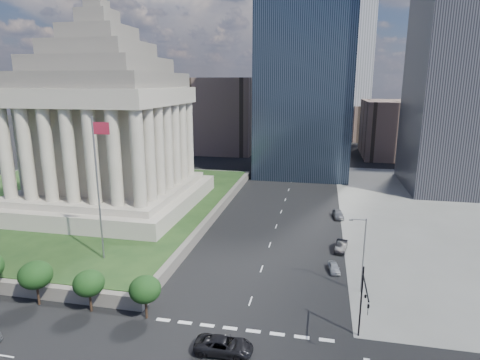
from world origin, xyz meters
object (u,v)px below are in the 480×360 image
(pickup_truck, at_px, (224,346))
(parked_sedan_mid, at_px, (341,246))
(parked_sedan_far, at_px, (338,214))
(war_memorial, at_px, (105,108))
(parked_sedan_near, at_px, (334,267))
(street_lamp_north, at_px, (362,251))
(traffic_signal_ne, at_px, (363,300))
(flagpole, at_px, (98,182))

(pickup_truck, xyz_separation_m, parked_sedan_mid, (12.36, 28.12, -0.05))
(parked_sedan_far, bearing_deg, parked_sedan_mid, -97.62)
(war_memorial, bearing_deg, parked_sedan_near, -21.81)
(parked_sedan_far, bearing_deg, parked_sedan_near, -100.64)
(street_lamp_north, relative_size, parked_sedan_far, 2.17)
(traffic_signal_ne, xyz_separation_m, street_lamp_north, (0.83, 11.30, 0.41))
(pickup_truck, distance_m, parked_sedan_mid, 30.72)
(war_memorial, height_order, flagpole, war_memorial)
(traffic_signal_ne, relative_size, parked_sedan_far, 1.74)
(flagpole, relative_size, parked_sedan_far, 4.34)
(flagpole, distance_m, parked_sedan_mid, 38.20)
(pickup_truck, xyz_separation_m, parked_sedan_far, (12.36, 44.51, -0.03))
(parked_sedan_mid, bearing_deg, street_lamp_north, -72.72)
(pickup_truck, distance_m, parked_sedan_near, 23.24)
(pickup_truck, bearing_deg, parked_sedan_near, -30.62)
(street_lamp_north, bearing_deg, parked_sedan_near, 120.28)
(parked_sedan_far, bearing_deg, war_memorial, -179.63)
(pickup_truck, distance_m, parked_sedan_far, 46.19)
(war_memorial, xyz_separation_m, parked_sedan_far, (45.50, 6.39, -20.61))
(war_memorial, height_order, street_lamp_north, war_memorial)
(flagpole, xyz_separation_m, parked_sedan_far, (33.33, 30.39, -12.33))
(war_memorial, height_order, parked_sedan_far, war_memorial)
(flagpole, bearing_deg, traffic_signal_ne, -16.71)
(flagpole, distance_m, street_lamp_north, 35.95)
(war_memorial, xyz_separation_m, parked_sedan_mid, (45.50, -10.00, -20.63))
(pickup_truck, relative_size, parked_sedan_mid, 1.26)
(parked_sedan_near, bearing_deg, parked_sedan_mid, 72.16)
(street_lamp_north, distance_m, pickup_truck, 21.29)
(flagpole, height_order, pickup_truck, flagpole)
(war_memorial, xyz_separation_m, flagpole, (12.17, -24.00, -8.29))
(war_memorial, relative_size, pickup_truck, 6.66)
(flagpole, height_order, street_lamp_north, flagpole)
(war_memorial, height_order, traffic_signal_ne, war_memorial)
(traffic_signal_ne, xyz_separation_m, parked_sedan_far, (-1.00, 40.69, -4.46))
(street_lamp_north, bearing_deg, parked_sedan_mid, 98.00)
(traffic_signal_ne, relative_size, pickup_truck, 1.37)
(war_memorial, relative_size, parked_sedan_mid, 8.39)
(traffic_signal_ne, bearing_deg, parked_sedan_far, 91.41)
(parked_sedan_far, bearing_deg, flagpole, -145.26)
(parked_sedan_near, bearing_deg, parked_sedan_far, 78.50)
(street_lamp_north, distance_m, parked_sedan_mid, 14.01)
(war_memorial, xyz_separation_m, traffic_signal_ne, (46.50, -34.30, -16.15))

